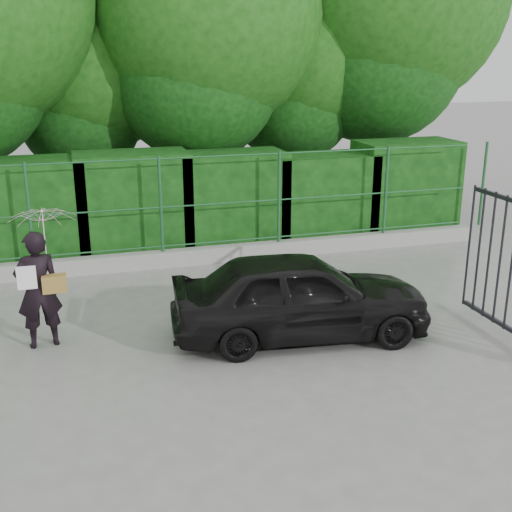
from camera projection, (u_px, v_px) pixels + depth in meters
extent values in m
plane|color=gray|center=(187.00, 379.00, 7.96)|extent=(80.00, 80.00, 0.00)
cube|color=#9E9E99|center=(142.00, 261.00, 12.03)|extent=(14.00, 0.25, 0.30)
cylinder|color=#1C522A|center=(29.00, 213.00, 11.20)|extent=(0.06, 0.06, 1.80)
cylinder|color=#1C522A|center=(161.00, 205.00, 11.82)|extent=(0.06, 0.06, 1.80)
cylinder|color=#1C522A|center=(279.00, 197.00, 12.45)|extent=(0.06, 0.06, 1.80)
cylinder|color=#1C522A|center=(386.00, 190.00, 13.07)|extent=(0.06, 0.06, 1.80)
cylinder|color=#1C522A|center=(483.00, 184.00, 13.69)|extent=(0.06, 0.06, 1.80)
cylinder|color=#1C522A|center=(141.00, 248.00, 11.96)|extent=(13.60, 0.03, 0.03)
cylinder|color=#1C522A|center=(139.00, 209.00, 11.73)|extent=(13.60, 0.03, 0.03)
cylinder|color=#1C522A|center=(136.00, 160.00, 11.46)|extent=(13.60, 0.03, 0.03)
cube|color=black|center=(27.00, 212.00, 12.15)|extent=(2.20, 1.20, 1.99)
cube|color=black|center=(134.00, 204.00, 12.68)|extent=(2.20, 1.20, 2.04)
cube|color=black|center=(231.00, 200.00, 13.24)|extent=(2.20, 1.20, 1.96)
cube|color=black|center=(321.00, 197.00, 13.80)|extent=(2.20, 1.20, 1.83)
cube|color=black|center=(405.00, 187.00, 14.31)|extent=(2.20, 1.20, 2.04)
cylinder|color=black|center=(97.00, 153.00, 15.10)|extent=(0.36, 0.36, 3.25)
sphere|color=#14470F|center=(90.00, 67.00, 14.52)|extent=(3.90, 3.90, 3.90)
cylinder|color=black|center=(209.00, 133.00, 14.72)|extent=(0.36, 0.36, 4.25)
sphere|color=#14470F|center=(206.00, 14.00, 13.95)|extent=(5.10, 5.10, 5.10)
cylinder|color=black|center=(300.00, 141.00, 16.15)|extent=(0.36, 0.36, 3.50)
sphere|color=#14470F|center=(302.00, 54.00, 15.52)|extent=(4.20, 4.20, 4.20)
cylinder|color=black|center=(381.00, 115.00, 16.14)|extent=(0.36, 0.36, 4.75)
cube|color=#222228|center=(506.00, 327.00, 9.12)|extent=(0.05, 2.00, 0.06)
cylinder|color=#222228|center=(511.00, 266.00, 8.89)|extent=(0.04, 0.04, 1.90)
cylinder|color=#222228|center=(500.00, 261.00, 9.12)|extent=(0.04, 0.04, 1.90)
cylinder|color=#222228|center=(489.00, 256.00, 9.35)|extent=(0.04, 0.04, 1.90)
cylinder|color=#222228|center=(479.00, 251.00, 9.58)|extent=(0.04, 0.04, 1.90)
cylinder|color=#222228|center=(469.00, 246.00, 9.81)|extent=(0.04, 0.04, 1.90)
imported|color=black|center=(38.00, 290.00, 8.65)|extent=(0.65, 0.48, 1.64)
imported|color=silver|center=(45.00, 237.00, 8.53)|extent=(0.89, 0.91, 0.82)
cube|color=olive|center=(54.00, 284.00, 8.61)|extent=(0.32, 0.15, 0.24)
cube|color=white|center=(27.00, 278.00, 8.44)|extent=(0.25, 0.02, 0.32)
imported|color=black|center=(300.00, 295.00, 9.02)|extent=(3.77, 1.86, 1.23)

